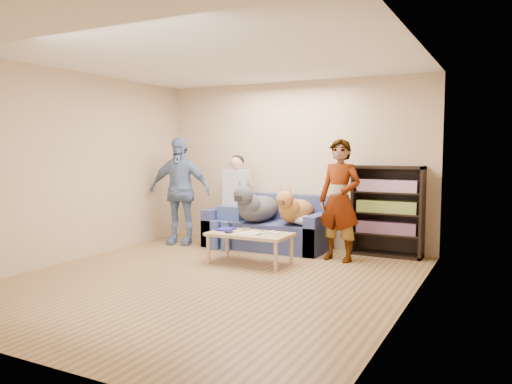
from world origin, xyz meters
The scene contains 27 objects.
ground centered at (0.00, 0.00, 0.00)m, with size 5.00×5.00×0.00m, color brown.
ceiling centered at (0.00, 0.00, 2.60)m, with size 5.00×5.00×0.00m, color white.
wall_back centered at (0.00, 2.50, 1.30)m, with size 4.50×4.50×0.00m, color tan.
wall_front centered at (0.00, -2.50, 1.30)m, with size 4.50×4.50×0.00m, color tan.
wall_left centered at (-2.25, 0.00, 1.30)m, with size 5.00×5.00×0.00m, color tan.
wall_right centered at (2.25, 0.00, 1.30)m, with size 5.00×5.00×0.00m, color tan.
blanket centered at (0.48, 1.87, 0.50)m, with size 0.41×0.35×0.14m, color #A7A7AB.
person_standing_right centered at (1.03, 1.70, 0.84)m, with size 0.61×0.40×1.68m, color gray.
person_standing_left centered at (-1.66, 1.71, 0.86)m, with size 1.01×0.42×1.73m, color #7491B9.
held_controller centered at (0.83, 1.50, 1.00)m, with size 0.04×0.11×0.03m, color white.
notebook_blue centered at (-0.37, 1.01, 0.43)m, with size 0.20×0.26×0.03m, color navy.
papers centered at (0.08, 0.86, 0.43)m, with size 0.26×0.20×0.01m, color white.
magazine centered at (0.11, 0.88, 0.44)m, with size 0.22×0.17×0.01m, color beige.
camera_silver centered at (-0.09, 1.08, 0.45)m, with size 0.11×0.06×0.05m, color #A9A8AD.
controller_a centered at (0.31, 1.06, 0.43)m, with size 0.04×0.13×0.03m, color white.
controller_b centered at (0.39, 0.98, 0.43)m, with size 0.09×0.06×0.03m, color white.
headphone_cup_a centered at (0.23, 0.94, 0.43)m, with size 0.07×0.07×0.02m, color white.
headphone_cup_b centered at (0.23, 1.02, 0.43)m, with size 0.07×0.07×0.02m, color silver.
pen_orange centered at (0.01, 0.80, 0.42)m, with size 0.01×0.01×0.14m, color orange.
pen_black centered at (0.15, 1.14, 0.42)m, with size 0.01×0.01×0.14m, color black.
wallet centered at (-0.22, 0.84, 0.43)m, with size 0.07×0.12×0.01m, color black.
sofa centered at (-0.25, 2.10, 0.28)m, with size 1.90×0.85×0.82m.
person_seated centered at (-0.80, 1.97, 0.77)m, with size 0.40×0.73×1.47m.
dog_gray centered at (-0.33, 1.84, 0.66)m, with size 0.46×1.27×0.67m.
dog_tan centered at (0.26, 1.96, 0.64)m, with size 0.41×1.17×0.60m.
coffee_table centered at (0.03, 0.96, 0.37)m, with size 1.10×0.60×0.42m.
bookshelf centered at (1.55, 2.33, 0.68)m, with size 1.00×0.34×1.30m.
Camera 1 is at (3.13, -4.86, 1.55)m, focal length 35.00 mm.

